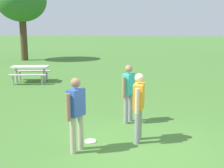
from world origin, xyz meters
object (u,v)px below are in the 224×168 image
object	(u,v)px
person_catcher	(128,90)
picnic_table_near	(30,70)
person_bystander	(139,103)
tree_tall_left	(21,1)
person_thrower	(76,110)
frisbee	(90,141)

from	to	relation	value
person_catcher	picnic_table_near	size ratio (longest dim) A/B	0.88
person_bystander	tree_tall_left	xyz separation A→B (m)	(-8.87, 14.93, 3.43)
person_catcher	person_thrower	bearing A→B (deg)	-116.37
person_bystander	tree_tall_left	world-z (taller)	tree_tall_left
person_bystander	person_thrower	bearing A→B (deg)	-152.60
person_thrower	picnic_table_near	bearing A→B (deg)	117.94
frisbee	picnic_table_near	size ratio (longest dim) A/B	0.15
person_bystander	tree_tall_left	distance (m)	17.70
tree_tall_left	person_bystander	bearing A→B (deg)	-59.27
person_bystander	tree_tall_left	bearing A→B (deg)	120.73
person_thrower	picnic_table_near	world-z (taller)	person_thrower
person_bystander	picnic_table_near	world-z (taller)	person_bystander
person_bystander	frisbee	world-z (taller)	person_bystander
person_thrower	person_bystander	world-z (taller)	same
person_thrower	tree_tall_left	bearing A→B (deg)	115.81
person_bystander	frisbee	size ratio (longest dim) A/B	5.87
person_catcher	picnic_table_near	distance (m)	7.28
person_thrower	picnic_table_near	distance (m)	8.37
person_thrower	frisbee	world-z (taller)	person_thrower
person_catcher	picnic_table_near	world-z (taller)	person_catcher
picnic_table_near	person_catcher	bearing A→B (deg)	-47.25
person_catcher	person_bystander	bearing A→B (deg)	-77.39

